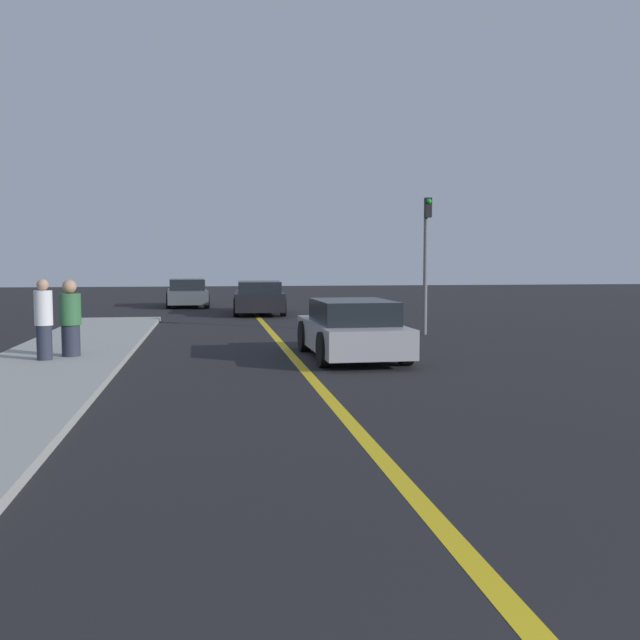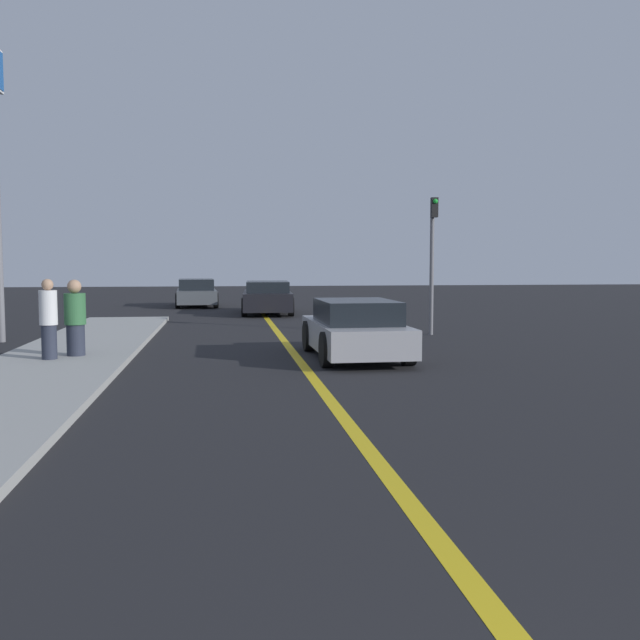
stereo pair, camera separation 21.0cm
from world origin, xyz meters
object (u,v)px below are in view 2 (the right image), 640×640
at_px(car_near_right_lane, 355,330).
at_px(pedestrian_mid_group, 75,319).
at_px(car_ahead_center, 267,298).
at_px(car_far_distant, 196,293).
at_px(traffic_light, 432,251).
at_px(pedestrian_near_curb, 48,319).

distance_m(car_near_right_lane, pedestrian_mid_group, 5.91).
xyz_separation_m(car_near_right_lane, pedestrian_mid_group, (-5.89, 0.29, 0.28)).
distance_m(car_ahead_center, car_far_distant, 5.86).
xyz_separation_m(car_ahead_center, traffic_light, (4.14, -8.86, 1.74)).
distance_m(car_ahead_center, traffic_light, 9.93).
bearing_deg(car_ahead_center, car_far_distant, 123.23).
bearing_deg(car_far_distant, traffic_light, -65.68).
bearing_deg(pedestrian_mid_group, car_near_right_lane, -2.83).
xyz_separation_m(pedestrian_near_curb, pedestrian_mid_group, (0.42, 0.51, -0.03)).
height_order(car_far_distant, traffic_light, traffic_light).
bearing_deg(pedestrian_mid_group, car_ahead_center, 69.83).
relative_size(car_near_right_lane, pedestrian_mid_group, 2.64).
height_order(car_near_right_lane, car_far_distant, car_far_distant).
xyz_separation_m(car_near_right_lane, car_far_distant, (-4.06, 18.45, 0.00)).
relative_size(car_far_distant, traffic_light, 1.10).
xyz_separation_m(pedestrian_mid_group, traffic_light, (8.95, 4.25, 1.49)).
bearing_deg(traffic_light, car_ahead_center, 115.03).
height_order(car_near_right_lane, pedestrian_mid_group, pedestrian_mid_group).
bearing_deg(car_near_right_lane, car_far_distant, 101.31).
bearing_deg(car_ahead_center, car_near_right_lane, -82.72).
relative_size(car_ahead_center, pedestrian_near_curb, 2.90).
distance_m(car_near_right_lane, pedestrian_near_curb, 6.32).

